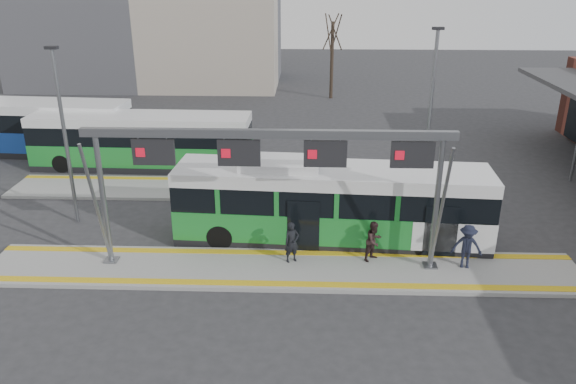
% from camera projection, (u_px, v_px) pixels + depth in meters
% --- Properties ---
extents(ground, '(120.00, 120.00, 0.00)m').
position_uv_depth(ground, '(282.00, 271.00, 20.85)').
color(ground, '#2D2D30').
rests_on(ground, ground).
extents(platform_main, '(22.00, 3.00, 0.15)m').
position_uv_depth(platform_main, '(282.00, 269.00, 20.82)').
color(platform_main, gray).
rests_on(platform_main, ground).
extents(platform_second, '(20.00, 3.00, 0.15)m').
position_uv_depth(platform_second, '(210.00, 189.00, 28.37)').
color(platform_second, gray).
rests_on(platform_second, ground).
extents(tactile_main, '(22.00, 2.65, 0.02)m').
position_uv_depth(tactile_main, '(282.00, 267.00, 20.79)').
color(tactile_main, yellow).
rests_on(tactile_main, platform_main).
extents(tactile_second, '(20.00, 0.35, 0.02)m').
position_uv_depth(tactile_second, '(214.00, 179.00, 29.40)').
color(tactile_second, yellow).
rests_on(tactile_second, platform_second).
extents(gantry, '(13.00, 1.68, 5.20)m').
position_uv_depth(gantry, '(272.00, 159.00, 19.49)').
color(gantry, slate).
rests_on(gantry, platform_main).
extents(hero_bus, '(12.64, 3.41, 3.44)m').
position_uv_depth(hero_bus, '(330.00, 205.00, 22.65)').
color(hero_bus, black).
rests_on(hero_bus, ground).
extents(bg_bus_green, '(12.09, 2.86, 3.01)m').
position_uv_depth(bg_bus_green, '(142.00, 142.00, 31.11)').
color(bg_bus_green, black).
rests_on(bg_bus_green, ground).
extents(bg_bus_blue, '(12.25, 3.48, 3.16)m').
position_uv_depth(bg_bus_blue, '(28.00, 128.00, 33.48)').
color(bg_bus_blue, black).
rests_on(bg_bus_blue, ground).
extents(passenger_a, '(0.69, 0.59, 1.59)m').
position_uv_depth(passenger_a, '(292.00, 242.00, 20.96)').
color(passenger_a, black).
rests_on(passenger_a, platform_main).
extents(passenger_b, '(0.96, 0.95, 1.56)m').
position_uv_depth(passenger_b, '(374.00, 241.00, 21.10)').
color(passenger_b, '#2F1F1F').
rests_on(passenger_b, platform_main).
extents(passenger_c, '(1.21, 0.85, 1.70)m').
position_uv_depth(passenger_c, '(467.00, 247.00, 20.52)').
color(passenger_c, black).
rests_on(passenger_c, platform_main).
extents(tree_left, '(1.40, 1.40, 8.76)m').
position_uv_depth(tree_left, '(217.00, 15.00, 47.62)').
color(tree_left, '#382B21').
rests_on(tree_left, ground).
extents(tree_mid, '(1.40, 1.40, 7.17)m').
position_uv_depth(tree_mid, '(333.00, 33.00, 46.07)').
color(tree_mid, '#382B21').
rests_on(tree_mid, ground).
extents(lamp_west, '(0.50, 0.25, 7.61)m').
position_uv_depth(lamp_west, '(65.00, 134.00, 23.36)').
color(lamp_west, slate).
rests_on(lamp_west, ground).
extents(lamp_east, '(0.50, 0.25, 8.12)m').
position_uv_depth(lamp_east, '(430.00, 114.00, 25.35)').
color(lamp_east, slate).
rests_on(lamp_east, ground).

